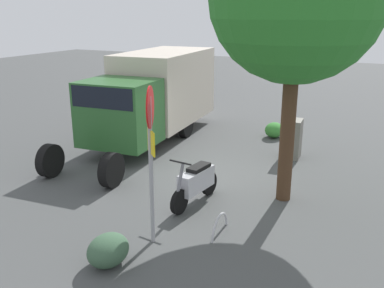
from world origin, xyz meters
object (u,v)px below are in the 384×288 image
object	(u,v)px
motorcycle	(196,182)
utility_cabinet	(292,139)
box_truck_near	(154,93)
stop_sign	(151,142)
bike_rack_hoop	(220,233)

from	to	relation	value
motorcycle	utility_cabinet	size ratio (longest dim) A/B	1.54
box_truck_near	motorcycle	xyz separation A→B (m)	(4.16, 3.58, -1.09)
box_truck_near	utility_cabinet	xyz separation A→B (m)	(-0.06, 4.77, -1.03)
stop_sign	bike_rack_hoop	bearing A→B (deg)	129.39
bike_rack_hoop	stop_sign	bearing A→B (deg)	-50.61
motorcycle	utility_cabinet	xyz separation A→B (m)	(-4.21, 1.19, 0.07)
bike_rack_hoop	box_truck_near	bearing A→B (deg)	-138.53
box_truck_near	motorcycle	world-z (taller)	box_truck_near
stop_sign	bike_rack_hoop	xyz separation A→B (m)	(-0.85, 1.03, -2.02)
motorcycle	stop_sign	xyz separation A→B (m)	(1.92, 0.01, 1.50)
box_truck_near	stop_sign	distance (m)	7.07
stop_sign	utility_cabinet	distance (m)	6.41
box_truck_near	utility_cabinet	distance (m)	4.88
box_truck_near	stop_sign	world-z (taller)	stop_sign
box_truck_near	stop_sign	bearing A→B (deg)	26.37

